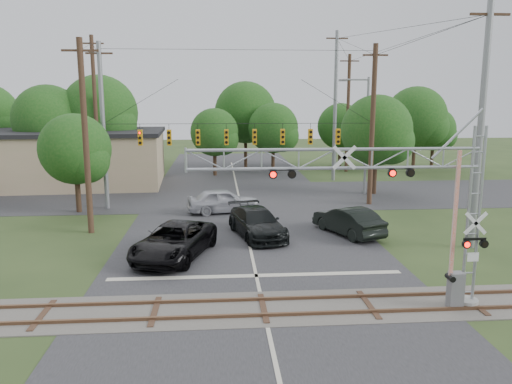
{
  "coord_description": "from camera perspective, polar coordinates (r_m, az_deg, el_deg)",
  "views": [
    {
      "loc": [
        -1.61,
        -15.36,
        7.73
      ],
      "look_at": [
        0.14,
        7.5,
        3.41
      ],
      "focal_mm": 35.0,
      "sensor_mm": 36.0,
      "label": 1
    }
  ],
  "objects": [
    {
      "name": "streetlight",
      "position": [
        41.15,
        12.29,
        6.97
      ],
      "size": [
        2.5,
        0.26,
        9.37
      ],
      "color": "gray",
      "rests_on": "ground"
    },
    {
      "name": "crossing_gantry",
      "position": [
        18.41,
        15.12,
        -0.64
      ],
      "size": [
        10.88,
        0.87,
        6.78
      ],
      "color": "gray",
      "rests_on": "ground"
    },
    {
      "name": "sedan_silver",
      "position": [
        34.16,
        -3.75,
        -0.98
      ],
      "size": [
        5.19,
        2.78,
        1.68
      ],
      "primitive_type": "imported",
      "rotation": [
        0.0,
        0.0,
        1.74
      ],
      "color": "#ABACB3",
      "rests_on": "ground"
    },
    {
      "name": "commercial_building",
      "position": [
        48.63,
        -22.98,
        3.6
      ],
      "size": [
        21.41,
        11.72,
        4.89
      ],
      "rotation": [
        0.0,
        0.0,
        0.05
      ],
      "color": "tan",
      "rests_on": "ground"
    },
    {
      "name": "suv_dark",
      "position": [
        29.12,
        10.48,
        -3.25
      ],
      "size": [
        3.46,
        5.2,
        1.62
      ],
      "primitive_type": "imported",
      "rotation": [
        0.0,
        0.0,
        3.53
      ],
      "color": "black",
      "rests_on": "ground"
    },
    {
      "name": "car_dark",
      "position": [
        28.23,
        0.1,
        -3.53
      ],
      "size": [
        3.51,
        5.91,
        1.6
      ],
      "primitive_type": "imported",
      "rotation": [
        0.0,
        0.0,
        0.24
      ],
      "color": "black",
      "rests_on": "ground"
    },
    {
      "name": "railroad_track",
      "position": [
        19.06,
        0.86,
        -13.15
      ],
      "size": [
        90.0,
        3.2,
        0.17
      ],
      "color": "#4E4943",
      "rests_on": "ground"
    },
    {
      "name": "ground",
      "position": [
        17.27,
        1.48,
        -15.92
      ],
      "size": [
        160.0,
        160.0,
        0.0
      ],
      "primitive_type": "plane",
      "color": "#2C3F1D",
      "rests_on": "ground"
    },
    {
      "name": "road_cross",
      "position": [
        40.14,
        -2.0,
        -0.41
      ],
      "size": [
        90.0,
        12.0,
        0.02
      ],
      "primitive_type": "cube",
      "color": "#2A2A2D",
      "rests_on": "ground"
    },
    {
      "name": "pickup_black",
      "position": [
        24.89,
        -9.34,
        -5.55
      ],
      "size": [
        4.48,
        6.57,
        1.67
      ],
      "primitive_type": "imported",
      "rotation": [
        0.0,
        0.0,
        -0.31
      ],
      "color": "black",
      "rests_on": "ground"
    },
    {
      "name": "traffic_signal_span",
      "position": [
        35.51,
        -0.4,
        7.21
      ],
      "size": [
        19.34,
        0.36,
        11.5
      ],
      "color": "gray",
      "rests_on": "ground"
    },
    {
      "name": "utility_poles",
      "position": [
        39.84,
        1.72,
        8.73
      ],
      "size": [
        26.15,
        28.06,
        13.78
      ],
      "color": "#3D281C",
      "rests_on": "ground"
    },
    {
      "name": "road_main",
      "position": [
        26.56,
        -0.72,
        -6.22
      ],
      "size": [
        14.0,
        90.0,
        0.02
      ],
      "primitive_type": "cube",
      "color": "#2A2A2D",
      "rests_on": "ground"
    },
    {
      "name": "treeline",
      "position": [
        49.56,
        -5.19,
        8.12
      ],
      "size": [
        52.98,
        26.91,
        9.88
      ],
      "color": "#382619",
      "rests_on": "ground"
    }
  ]
}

